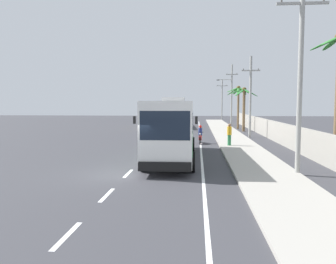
{
  "coord_description": "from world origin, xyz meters",
  "views": [
    {
      "loc": [
        3.42,
        -16.44,
        3.5
      ],
      "look_at": [
        1.6,
        5.07,
        1.7
      ],
      "focal_mm": 37.01,
      "sensor_mm": 36.0,
      "label": 1
    }
  ],
  "objects_px": {
    "utility_pole_distant": "(222,99)",
    "palm_second": "(244,101)",
    "motorcycle_beside_bus": "(200,136)",
    "palm_third": "(238,97)",
    "utility_pole_far": "(231,93)",
    "coach_bus_far_lane": "(163,114)",
    "coach_bus_foreground": "(172,127)",
    "utility_pole_mid": "(250,96)",
    "utility_pole_nearest": "(300,71)",
    "pedestrian_near_kerb": "(229,134)"
  },
  "relations": [
    {
      "from": "coach_bus_far_lane",
      "to": "palm_second",
      "type": "bearing_deg",
      "value": -33.35
    },
    {
      "from": "coach_bus_foreground",
      "to": "palm_second",
      "type": "distance_m",
      "value": 23.3
    },
    {
      "from": "coach_bus_far_lane",
      "to": "utility_pole_distant",
      "type": "xyz_separation_m",
      "value": [
        10.22,
        23.06,
        2.47
      ]
    },
    {
      "from": "coach_bus_foreground",
      "to": "utility_pole_distant",
      "type": "relative_size",
      "value": 1.4
    },
    {
      "from": "coach_bus_foreground",
      "to": "utility_pole_mid",
      "type": "bearing_deg",
      "value": 64.44
    },
    {
      "from": "palm_third",
      "to": "palm_second",
      "type": "bearing_deg",
      "value": -87.03
    },
    {
      "from": "utility_pole_far",
      "to": "utility_pole_mid",
      "type": "bearing_deg",
      "value": -89.57
    },
    {
      "from": "utility_pole_far",
      "to": "palm_third",
      "type": "xyz_separation_m",
      "value": [
        0.3,
        -7.21,
        -0.65
      ]
    },
    {
      "from": "motorcycle_beside_bus",
      "to": "palm_third",
      "type": "height_order",
      "value": "palm_third"
    },
    {
      "from": "utility_pole_nearest",
      "to": "palm_third",
      "type": "height_order",
      "value": "utility_pole_nearest"
    },
    {
      "from": "utility_pole_far",
      "to": "palm_third",
      "type": "relative_size",
      "value": 1.62
    },
    {
      "from": "pedestrian_near_kerb",
      "to": "coach_bus_far_lane",
      "type": "bearing_deg",
      "value": -125.58
    },
    {
      "from": "coach_bus_foreground",
      "to": "motorcycle_beside_bus",
      "type": "bearing_deg",
      "value": 78.0
    },
    {
      "from": "motorcycle_beside_bus",
      "to": "coach_bus_far_lane",
      "type": "bearing_deg",
      "value": 104.48
    },
    {
      "from": "utility_pole_nearest",
      "to": "pedestrian_near_kerb",
      "type": "bearing_deg",
      "value": 102.26
    },
    {
      "from": "utility_pole_nearest",
      "to": "utility_pole_distant",
      "type": "distance_m",
      "value": 56.65
    },
    {
      "from": "pedestrian_near_kerb",
      "to": "palm_third",
      "type": "distance_m",
      "value": 20.37
    },
    {
      "from": "coach_bus_foreground",
      "to": "motorcycle_beside_bus",
      "type": "distance_m",
      "value": 8.83
    },
    {
      "from": "motorcycle_beside_bus",
      "to": "utility_pole_mid",
      "type": "xyz_separation_m",
      "value": [
        5.11,
        5.94,
        3.63
      ]
    },
    {
      "from": "palm_third",
      "to": "coach_bus_far_lane",
      "type": "bearing_deg",
      "value": 164.03
    },
    {
      "from": "utility_pole_mid",
      "to": "utility_pole_distant",
      "type": "distance_m",
      "value": 37.76
    },
    {
      "from": "utility_pole_nearest",
      "to": "utility_pole_far",
      "type": "distance_m",
      "value": 37.76
    },
    {
      "from": "palm_second",
      "to": "palm_third",
      "type": "relative_size",
      "value": 0.94
    },
    {
      "from": "utility_pole_distant",
      "to": "utility_pole_nearest",
      "type": "bearing_deg",
      "value": -90.28
    },
    {
      "from": "utility_pole_distant",
      "to": "palm_second",
      "type": "relative_size",
      "value": 1.55
    },
    {
      "from": "utility_pole_far",
      "to": "utility_pole_distant",
      "type": "relative_size",
      "value": 1.12
    },
    {
      "from": "pedestrian_near_kerb",
      "to": "palm_second",
      "type": "xyz_separation_m",
      "value": [
        3.18,
        15.8,
        2.71
      ]
    },
    {
      "from": "pedestrian_near_kerb",
      "to": "palm_third",
      "type": "height_order",
      "value": "palm_third"
    },
    {
      "from": "utility_pole_far",
      "to": "utility_pole_distant",
      "type": "distance_m",
      "value": 18.89
    },
    {
      "from": "pedestrian_near_kerb",
      "to": "utility_pole_mid",
      "type": "xyz_separation_m",
      "value": [
        2.81,
        8.21,
        3.22
      ]
    },
    {
      "from": "utility_pole_far",
      "to": "coach_bus_far_lane",
      "type": "bearing_deg",
      "value": -157.9
    },
    {
      "from": "pedestrian_near_kerb",
      "to": "palm_second",
      "type": "height_order",
      "value": "palm_second"
    },
    {
      "from": "coach_bus_foreground",
      "to": "utility_pole_distant",
      "type": "bearing_deg",
      "value": 82.69
    },
    {
      "from": "coach_bus_foreground",
      "to": "utility_pole_nearest",
      "type": "height_order",
      "value": "utility_pole_nearest"
    },
    {
      "from": "utility_pole_mid",
      "to": "palm_third",
      "type": "distance_m",
      "value": 11.67
    },
    {
      "from": "coach_bus_foreground",
      "to": "utility_pole_mid",
      "type": "relative_size",
      "value": 1.43
    },
    {
      "from": "motorcycle_beside_bus",
      "to": "utility_pole_far",
      "type": "height_order",
      "value": "utility_pole_far"
    },
    {
      "from": "utility_pole_nearest",
      "to": "palm_second",
      "type": "relative_size",
      "value": 1.76
    },
    {
      "from": "coach_bus_far_lane",
      "to": "utility_pole_far",
      "type": "bearing_deg",
      "value": 22.1
    },
    {
      "from": "coach_bus_foreground",
      "to": "coach_bus_far_lane",
      "type": "xyz_separation_m",
      "value": [
        -3.52,
        29.17,
        -0.06
      ]
    },
    {
      "from": "utility_pole_nearest",
      "to": "utility_pole_distant",
      "type": "xyz_separation_m",
      "value": [
        0.27,
        56.64,
        -0.6
      ]
    },
    {
      "from": "pedestrian_near_kerb",
      "to": "utility_pole_far",
      "type": "relative_size",
      "value": 0.18
    },
    {
      "from": "utility_pole_mid",
      "to": "palm_third",
      "type": "xyz_separation_m",
      "value": [
        0.15,
        11.67,
        0.1
      ]
    },
    {
      "from": "motorcycle_beside_bus",
      "to": "palm_third",
      "type": "xyz_separation_m",
      "value": [
        5.26,
        17.61,
        3.73
      ]
    },
    {
      "from": "palm_third",
      "to": "utility_pole_distant",
      "type": "bearing_deg",
      "value": 90.82
    },
    {
      "from": "coach_bus_foreground",
      "to": "palm_third",
      "type": "bearing_deg",
      "value": 74.85
    },
    {
      "from": "coach_bus_foreground",
      "to": "palm_second",
      "type": "height_order",
      "value": "palm_second"
    },
    {
      "from": "pedestrian_near_kerb",
      "to": "utility_pole_nearest",
      "type": "bearing_deg",
      "value": 48.27
    },
    {
      "from": "motorcycle_beside_bus",
      "to": "palm_third",
      "type": "bearing_deg",
      "value": 73.36
    },
    {
      "from": "utility_pole_nearest",
      "to": "utility_pole_far",
      "type": "xyz_separation_m",
      "value": [
        0.35,
        37.76,
        -0.01
      ]
    }
  ]
}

